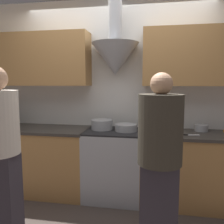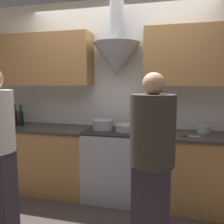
% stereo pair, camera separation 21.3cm
% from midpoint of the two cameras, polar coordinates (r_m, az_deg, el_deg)
% --- Properties ---
extents(ground_plane, '(12.00, 12.00, 0.00)m').
position_cam_midpoint_polar(ground_plane, '(3.04, 1.06, -22.31)').
color(ground_plane, '#423833').
extents(wall_back, '(8.40, 0.61, 2.60)m').
position_cam_midpoint_polar(wall_back, '(3.22, 2.56, 7.13)').
color(wall_back, white).
rests_on(wall_back, ground_plane).
extents(counter_left, '(1.61, 0.62, 0.88)m').
position_cam_midpoint_polar(counter_left, '(3.54, -16.32, -10.39)').
color(counter_left, '#B27F47').
rests_on(counter_left, ground_plane).
extents(counter_right, '(1.32, 0.62, 0.88)m').
position_cam_midpoint_polar(counter_right, '(3.11, 21.38, -13.13)').
color(counter_right, '#B27F47').
rests_on(counter_right, ground_plane).
extents(stove_range, '(0.71, 0.60, 0.88)m').
position_cam_midpoint_polar(stove_range, '(3.14, 2.47, -12.35)').
color(stove_range, '#A8AAAF').
rests_on(stove_range, ground_plane).
extents(wine_bottle_2, '(0.07, 0.07, 0.34)m').
position_cam_midpoint_polar(wine_bottle_2, '(3.70, -23.46, -0.76)').
color(wine_bottle_2, black).
rests_on(wine_bottle_2, counter_left).
extents(wine_bottle_3, '(0.08, 0.08, 0.34)m').
position_cam_midpoint_polar(wine_bottle_3, '(3.67, -22.10, -0.79)').
color(wine_bottle_3, black).
rests_on(wine_bottle_3, counter_left).
extents(wine_bottle_4, '(0.07, 0.07, 0.33)m').
position_cam_midpoint_polar(wine_bottle_4, '(3.60, -20.73, -0.98)').
color(wine_bottle_4, black).
rests_on(wine_bottle_4, counter_left).
extents(wine_bottle_5, '(0.07, 0.07, 0.32)m').
position_cam_midpoint_polar(wine_bottle_5, '(3.54, -19.45, -1.06)').
color(wine_bottle_5, black).
rests_on(wine_bottle_5, counter_left).
extents(stock_pot, '(0.28, 0.28, 0.12)m').
position_cam_midpoint_polar(stock_pot, '(3.09, -0.22, -3.03)').
color(stock_pot, '#A8AAAF').
rests_on(stock_pot, stove_range).
extents(mixing_bowl, '(0.28, 0.28, 0.09)m').
position_cam_midpoint_polar(mixing_bowl, '(2.99, 5.55, -3.79)').
color(mixing_bowl, '#A8AAAF').
rests_on(mixing_bowl, stove_range).
extents(saucepan, '(0.17, 0.17, 0.08)m').
position_cam_midpoint_polar(saucepan, '(3.14, 23.12, -3.83)').
color(saucepan, '#A8AAAF').
rests_on(saucepan, counter_right).
extents(chefs_knife, '(0.21, 0.05, 0.01)m').
position_cam_midpoint_polar(chefs_knife, '(2.86, 20.49, -5.50)').
color(chefs_knife, silver).
rests_on(chefs_knife, counter_right).
extents(person_foreground_right, '(0.37, 0.37, 1.57)m').
position_cam_midpoint_polar(person_foreground_right, '(2.06, 12.59, -10.94)').
color(person_foreground_right, '#38333D').
rests_on(person_foreground_right, ground_plane).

